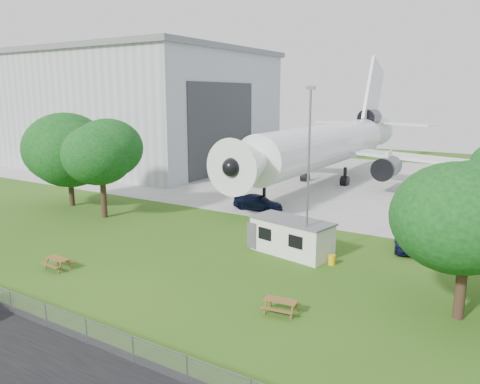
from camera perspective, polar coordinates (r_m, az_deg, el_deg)
The scene contains 14 objects.
ground at distance 32.96m, azimuth -9.91°, elevation -8.95°, with size 160.00×160.00×0.00m, color #40691D.
concrete_apron at distance 65.28m, azimuth 12.84°, elevation 1.29°, with size 120.00×46.00×0.03m, color #B7B7B2.
hangar at distance 83.16m, azimuth -13.25°, elevation 9.98°, with size 43.00×31.00×18.55m.
airliner at distance 63.24m, azimuth 10.69°, elevation 5.86°, with size 46.36×47.73×17.69m.
site_cabin at distance 34.78m, azimuth 6.32°, elevation -5.44°, with size 6.95×3.86×2.62m.
picnic_west at distance 34.38m, azimuth -21.25°, elevation -8.72°, with size 1.80×1.50×0.76m, color brown, non-canonical shape.
picnic_east at distance 26.20m, azimuth 4.97°, elevation -14.46°, with size 1.80×1.50×0.76m, color brown, non-canonical shape.
fence at distance 27.27m, azimuth -23.73°, elevation -14.38°, with size 58.00×0.04×1.30m, color gray.
lamp_mast at distance 32.10m, azimuth 8.31°, elevation 1.67°, with size 0.16×0.16×12.00m, color slate.
tree_west_big at distance 51.94m, azimuth -20.20°, elevation 4.78°, with size 8.94×8.94×10.37m.
tree_west_small at distance 45.82m, azimuth -16.60°, elevation 4.73°, with size 6.87×6.87×9.78m.
tree_east_front at distance 26.25m, azimuth 26.05°, elevation -2.56°, with size 6.90×6.90×9.07m.
car_ne_hatch at distance 37.91m, azimuth 19.77°, elevation -5.44°, with size 1.89×4.69×1.60m, color black.
car_apron_van at distance 47.72m, azimuth 2.21°, elevation -1.32°, with size 2.13×5.24×1.52m, color black.
Camera 1 is at (20.81, -22.79, 11.57)m, focal length 35.00 mm.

